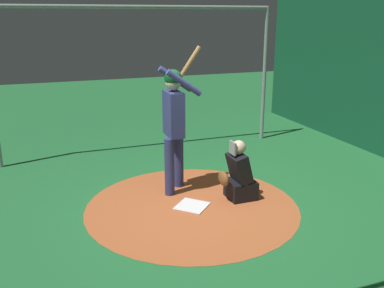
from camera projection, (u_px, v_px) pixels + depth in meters
name	position (u px, v px, depth m)	size (l,w,h in m)	color
ground_plane	(192.00, 207.00, 6.13)	(25.98, 25.98, 0.00)	#216633
dirt_circle	(192.00, 206.00, 6.13)	(3.08, 3.08, 0.01)	#AD562D
home_plate	(192.00, 206.00, 6.13)	(0.42, 0.42, 0.01)	white
batter	(174.00, 118.00, 6.37)	(0.68, 0.49, 2.22)	navy
catcher	(239.00, 176.00, 6.30)	(0.58, 0.40, 0.92)	black
cage_frame	(192.00, 68.00, 5.54)	(5.47, 5.65, 2.84)	gray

